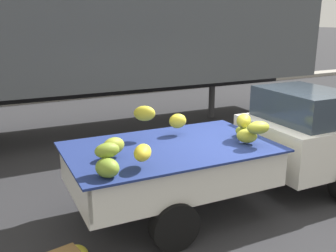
# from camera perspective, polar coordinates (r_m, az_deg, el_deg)

# --- Properties ---
(ground) EXTENTS (220.00, 220.00, 0.00)m
(ground) POSITION_cam_1_polar(r_m,az_deg,el_deg) (6.31, 11.63, -11.15)
(ground) COLOR #28282B
(curb_strip) EXTENTS (80.00, 0.80, 0.16)m
(curb_strip) POSITION_cam_1_polar(r_m,az_deg,el_deg) (14.65, -12.55, 4.59)
(curb_strip) COLOR gray
(curb_strip) RESTS_ON ground
(pickup_truck) EXTENTS (5.25, 1.94, 1.70)m
(pickup_truck) POSITION_cam_1_polar(r_m,az_deg,el_deg) (6.59, 16.82, -2.07)
(pickup_truck) COLOR silver
(pickup_truck) RESTS_ON ground
(semi_trailer) EXTENTS (12.06, 2.91, 3.95)m
(semi_trailer) POSITION_cam_1_polar(r_m,az_deg,el_deg) (9.71, -10.62, 13.84)
(semi_trailer) COLOR #4C5156
(semi_trailer) RESTS_ON ground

